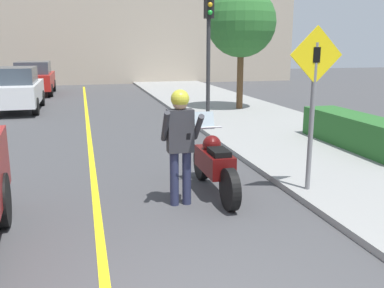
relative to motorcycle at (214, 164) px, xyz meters
The scene contains 11 objects.
sidewalk_curb 3.48m from the motorcycle, ahead, with size 4.40×44.00×0.11m.
road_center_line 3.23m from the motorcycle, 128.67° to the left, with size 0.12×36.00×0.01m.
building_backdrop 22.86m from the motorcycle, 93.54° to the left, with size 28.00×1.20×8.75m.
motorcycle is the anchor object (origin of this frame).
person_biker 1.01m from the motorcycle, 148.83° to the right, with size 0.59×0.49×1.84m.
crossing_sign 1.99m from the motorcycle, 19.10° to the right, with size 0.91×0.08×2.68m.
traffic_light 6.46m from the motorcycle, 74.46° to the left, with size 0.26×0.30×3.90m.
hedge_row 4.65m from the motorcycle, 25.09° to the left, with size 0.90×3.66×0.74m.
street_tree 9.89m from the motorcycle, 66.78° to the left, with size 2.56×2.56×4.49m.
parked_car_white 11.85m from the motorcycle, 112.90° to the left, with size 1.88×4.20×1.68m.
parked_car_red 17.38m from the motorcycle, 104.83° to the left, with size 1.88×4.20×1.68m.
Camera 1 is at (-0.72, -3.18, 2.48)m, focal length 40.00 mm.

